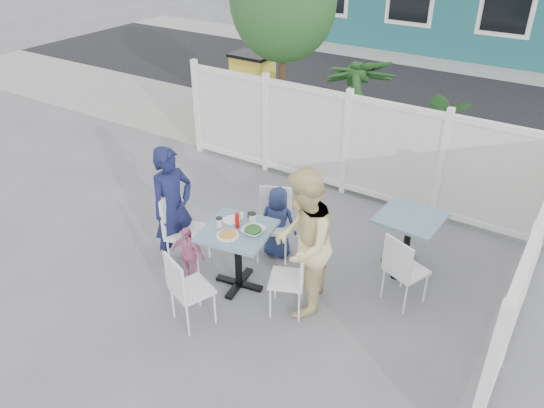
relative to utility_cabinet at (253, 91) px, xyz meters
The scene contains 29 objects.
ground 4.88m from the utility_cabinet, 55.92° to the right, with size 80.00×80.00×0.00m, color slate.
near_sidewalk 2.80m from the utility_cabinet, ahead, with size 24.00×2.60×0.01m, color gray.
street 4.48m from the utility_cabinet, 52.29° to the left, with size 24.00×5.00×0.01m, color black.
far_sidewalk 7.17m from the utility_cabinet, 67.70° to the left, with size 24.00×1.60×0.01m, color gray.
fence_back 3.23m from the utility_cabinet, 29.69° to the right, with size 5.86×0.08×1.60m.
fence_right 6.64m from the utility_cabinet, 30.79° to the right, with size 0.08×3.66×1.60m.
tree 2.31m from the utility_cabinet, 32.32° to the right, with size 1.80×1.62×3.59m.
utility_cabinet is the anchor object (origin of this frame).
potted_shrub_a 2.84m from the utility_cabinet, 18.56° to the right, with size 1.12×1.12×2.00m, color #1C4321.
potted_shrub_b 4.10m from the utility_cabinet, 14.13° to the right, with size 1.29×1.11×1.43m, color #1C4321.
main_table 5.19m from the utility_cabinet, 57.59° to the right, with size 0.88×0.88×0.80m.
spare_table 5.27m from the utility_cabinet, 34.59° to the right, with size 0.76×0.76×0.77m.
chair_left 4.82m from the utility_cabinet, 66.34° to the right, with size 0.57×0.58×1.01m.
chair_right 5.67m from the utility_cabinet, 51.13° to the right, with size 0.50×0.51×0.87m.
chair_back 4.52m from the utility_cabinet, 52.21° to the right, with size 0.55×0.54×0.92m.
chair_near 5.88m from the utility_cabinet, 62.67° to the right, with size 0.52×0.51×0.89m.
chair_spare 5.81m from the utility_cabinet, 39.01° to the right, with size 0.52×0.52×0.89m.
man 4.80m from the utility_cabinet, 67.27° to the right, with size 0.58×0.38×1.60m, color #151A43.
woman 5.61m from the utility_cabinet, 50.19° to the right, with size 0.84×0.65×1.73m, color gold.
boy 4.58m from the utility_cabinet, 51.70° to the right, with size 0.48×0.31×0.97m, color navy.
toddler 5.14m from the utility_cabinet, 64.38° to the right, with size 0.44×0.18×0.76m, color pink.
plate_main 5.33m from the utility_cabinet, 58.63° to the right, with size 0.25×0.25×0.02m, color white.
plate_side 5.01m from the utility_cabinet, 58.46° to the right, with size 0.20×0.20×0.01m, color white.
salad_bowl 5.28m from the utility_cabinet, 55.57° to the right, with size 0.25×0.25×0.06m, color white.
coffee_cup_a 5.15m from the utility_cabinet, 59.87° to the right, with size 0.07×0.07×0.11m, color beige.
coffee_cup_b 5.08m from the utility_cabinet, 55.65° to the right, with size 0.08×0.08×0.13m, color beige.
ketchup_bottle 5.15m from the utility_cabinet, 57.58° to the right, with size 0.05×0.05×0.16m, color #AE0B07.
salt_shaker 4.95m from the utility_cabinet, 57.08° to the right, with size 0.03×0.03×0.07m, color white.
pepper_shaker 4.94m from the utility_cabinet, 56.15° to the right, with size 0.03×0.03×0.07m, color black.
Camera 1 is at (3.12, -4.42, 4.09)m, focal length 35.00 mm.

